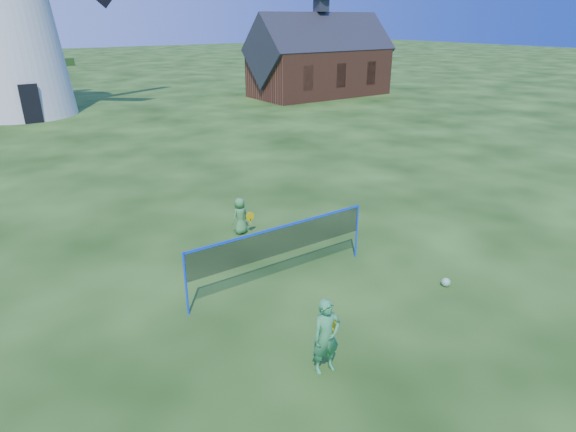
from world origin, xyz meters
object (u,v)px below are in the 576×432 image
at_px(windmill, 4,5).
at_px(badminton_net, 281,241).
at_px(chapel, 320,61).
at_px(player_girl, 326,336).
at_px(play_ball, 446,282).
at_px(player_boy, 240,216).

distance_m(windmill, badminton_net, 29.20).
bearing_deg(windmill, chapel, -10.23).
relative_size(badminton_net, player_girl, 3.33).
distance_m(windmill, player_girl, 32.36).
bearing_deg(play_ball, windmill, 99.33).
xyz_separation_m(windmill, badminton_net, (1.83, -28.56, -5.78)).
height_order(windmill, player_boy, windmill).
xyz_separation_m(chapel, badminton_net, (-20.34, -24.56, -1.68)).
bearing_deg(player_girl, windmill, 100.00).
height_order(chapel, player_girl, chapel).
bearing_deg(play_ball, badminton_net, 142.81).
distance_m(badminton_net, player_girl, 3.41).
relative_size(chapel, badminton_net, 2.34).
bearing_deg(player_boy, play_ball, 103.38).
distance_m(badminton_net, player_boy, 3.31).
bearing_deg(chapel, player_boy, -132.68).
bearing_deg(player_girl, badminton_net, 79.42).
xyz_separation_m(badminton_net, play_ball, (3.27, -2.48, -1.03)).
xyz_separation_m(badminton_net, player_girl, (-1.12, -3.20, -0.38)).
bearing_deg(player_boy, chapel, -144.06).
bearing_deg(player_boy, player_girl, 63.17).
bearing_deg(windmill, player_girl, -88.72).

